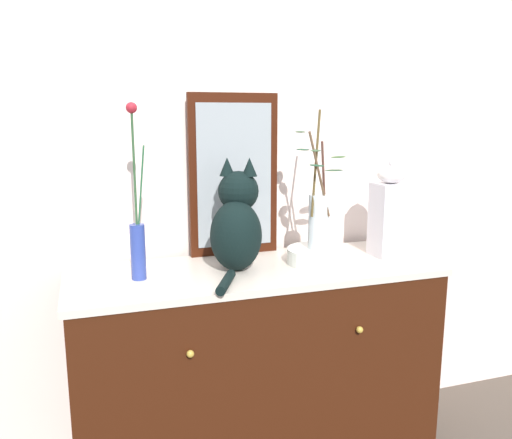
{
  "coord_description": "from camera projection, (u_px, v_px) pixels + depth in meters",
  "views": [
    {
      "loc": [
        -0.57,
        -1.74,
        1.37
      ],
      "look_at": [
        0.0,
        0.0,
        1.0
      ],
      "focal_mm": 36.55,
      "sensor_mm": 36.0,
      "label": 1
    }
  ],
  "objects": [
    {
      "name": "cat_sitting",
      "position": [
        237.0,
        223.0,
        1.85
      ],
      "size": [
        0.27,
        0.4,
        0.4
      ],
      "color": "black",
      "rests_on": "sideboard"
    },
    {
      "name": "sideboard",
      "position": [
        256.0,
        371.0,
        1.98
      ],
      "size": [
        1.34,
        0.5,
        0.82
      ],
      "color": "#341408",
      "rests_on": "ground_plane"
    },
    {
      "name": "vase_slim_green",
      "position": [
        137.0,
        236.0,
        1.74
      ],
      "size": [
        0.06,
        0.05,
        0.59
      ],
      "color": "#2B3D90",
      "rests_on": "sideboard"
    },
    {
      "name": "jar_lidded_porcelain",
      "position": [
        390.0,
        213.0,
        2.03
      ],
      "size": [
        0.12,
        0.12,
        0.38
      ],
      "color": "silver",
      "rests_on": "sideboard"
    },
    {
      "name": "bowl_porcelain",
      "position": [
        318.0,
        256.0,
        1.95
      ],
      "size": [
        0.23,
        0.23,
        0.06
      ],
      "primitive_type": "cylinder",
      "color": "white",
      "rests_on": "sideboard"
    },
    {
      "name": "vase_glass_clear",
      "position": [
        319.0,
        214.0,
        1.92
      ],
      "size": [
        0.18,
        0.21,
        0.51
      ],
      "color": "silver",
      "rests_on": "bowl_porcelain"
    },
    {
      "name": "wall_back",
      "position": [
        232.0,
        131.0,
        2.1
      ],
      "size": [
        4.4,
        0.08,
        2.6
      ],
      "primitive_type": "cube",
      "color": "silver",
      "rests_on": "ground_plane"
    },
    {
      "name": "mirror_leaning",
      "position": [
        234.0,
        175.0,
        2.03
      ],
      "size": [
        0.35,
        0.03,
        0.63
      ],
      "color": "#341206",
      "rests_on": "sideboard"
    }
  ]
}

